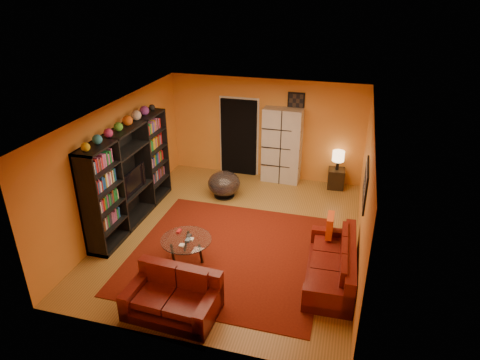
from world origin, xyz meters
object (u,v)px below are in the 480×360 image
(coffee_table, at_px, (186,241))
(loveseat, at_px, (174,296))
(sofa, at_px, (335,266))
(side_table, at_px, (336,178))
(entertainment_unit, at_px, (130,176))
(bowl_chair, at_px, (224,184))
(table_lamp, at_px, (338,157))
(storage_cabinet, at_px, (282,146))
(tv, at_px, (130,181))

(coffee_table, bearing_deg, loveseat, -76.70)
(sofa, height_order, side_table, sofa)
(entertainment_unit, distance_m, side_table, 5.06)
(entertainment_unit, height_order, side_table, entertainment_unit)
(bowl_chair, bearing_deg, coffee_table, -87.74)
(sofa, bearing_deg, table_lamp, 91.57)
(loveseat, height_order, bowl_chair, loveseat)
(sofa, height_order, storage_cabinet, storage_cabinet)
(entertainment_unit, xyz_separation_m, bowl_chair, (1.60, 1.55, -0.71))
(sofa, xyz_separation_m, table_lamp, (-0.23, 3.70, 0.56))
(coffee_table, bearing_deg, storage_cabinet, 75.05)
(tv, height_order, sofa, tv)
(tv, distance_m, sofa, 4.50)
(bowl_chair, bearing_deg, loveseat, -84.11)
(bowl_chair, distance_m, side_table, 2.85)
(sofa, distance_m, loveseat, 2.81)
(loveseat, height_order, table_lamp, table_lamp)
(sofa, relative_size, coffee_table, 2.12)
(tv, bearing_deg, entertainment_unit, 31.63)
(entertainment_unit, relative_size, bowl_chair, 3.84)
(tv, bearing_deg, storage_cabinet, -43.17)
(side_table, xyz_separation_m, table_lamp, (0.00, 0.00, 0.59))
(sofa, relative_size, loveseat, 1.36)
(coffee_table, bearing_deg, sofa, 3.88)
(sofa, distance_m, table_lamp, 3.75)
(storage_cabinet, bearing_deg, sofa, -64.02)
(storage_cabinet, bearing_deg, loveseat, -95.96)
(sofa, xyz_separation_m, storage_cabinet, (-1.65, 3.75, 0.68))
(coffee_table, relative_size, bowl_chair, 1.20)
(coffee_table, bearing_deg, tv, 147.40)
(tv, xyz_separation_m, loveseat, (1.95, -2.34, -0.69))
(side_table, bearing_deg, loveseat, -112.75)
(entertainment_unit, height_order, coffee_table, entertainment_unit)
(side_table, height_order, table_lamp, table_lamp)
(loveseat, bearing_deg, table_lamp, -19.71)
(sofa, xyz_separation_m, bowl_chair, (-2.81, 2.50, 0.05))
(sofa, height_order, bowl_chair, sofa)
(storage_cabinet, height_order, side_table, storage_cabinet)
(entertainment_unit, bearing_deg, bowl_chair, 44.11)
(sofa, relative_size, table_lamp, 4.10)
(tv, distance_m, table_lamp, 5.00)
(entertainment_unit, relative_size, loveseat, 2.04)
(bowl_chair, bearing_deg, table_lamp, 25.03)
(loveseat, relative_size, side_table, 2.94)
(tv, distance_m, side_table, 5.05)
(side_table, distance_m, table_lamp, 0.59)
(sofa, bearing_deg, side_table, 91.57)
(tv, height_order, loveseat, tv)
(coffee_table, distance_m, table_lamp, 4.62)
(entertainment_unit, relative_size, storage_cabinet, 1.55)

